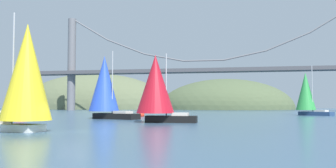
% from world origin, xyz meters
% --- Properties ---
extents(ground_plane, '(360.00, 360.00, 0.00)m').
position_xyz_m(ground_plane, '(0.00, 0.00, 0.00)').
color(ground_plane, '#385670').
extents(headland_center, '(57.81, 44.00, 26.05)m').
position_xyz_m(headland_center, '(5.00, 135.00, 0.00)').
color(headland_center, '#4C5B3D').
rests_on(headland_center, ground_plane).
extents(headland_left, '(71.89, 44.00, 32.61)m').
position_xyz_m(headland_left, '(-55.00, 135.00, 0.00)').
color(headland_left, '#5B6647').
rests_on(headland_left, ground_plane).
extents(suspension_bridge, '(129.57, 6.00, 32.78)m').
position_xyz_m(suspension_bridge, '(0.00, 95.00, 14.43)').
color(suspension_bridge, slate).
rests_on(suspension_bridge, ground_plane).
extents(sailboat_red_spinnaker, '(4.52, 7.39, 7.62)m').
position_xyz_m(sailboat_red_spinnaker, '(-34.52, 45.75, 3.65)').
color(sailboat_red_spinnaker, '#191E4C').
rests_on(sailboat_red_spinnaker, ground_plane).
extents(sailboat_blue_spinnaker, '(9.07, 6.51, 9.92)m').
position_xyz_m(sailboat_blue_spinnaker, '(-7.19, 25.20, 4.84)').
color(sailboat_blue_spinnaker, black).
rests_on(sailboat_blue_spinnaker, ground_plane).
extents(sailboat_crimson_sail, '(7.10, 4.46, 8.07)m').
position_xyz_m(sailboat_crimson_sail, '(2.86, 15.59, 4.29)').
color(sailboat_crimson_sail, black).
rests_on(sailboat_crimson_sail, ground_plane).
extents(sailboat_green_sail, '(7.23, 6.74, 9.54)m').
position_xyz_m(sailboat_green_sail, '(24.81, 49.08, 4.30)').
color(sailboat_green_sail, navy).
rests_on(sailboat_green_sail, ground_plane).
extents(sailboat_yellow_sail, '(7.84, 4.68, 9.48)m').
position_xyz_m(sailboat_yellow_sail, '(-3.83, -0.67, 4.38)').
color(sailboat_yellow_sail, white).
rests_on(sailboat_yellow_sail, ground_plane).
extents(channel_buoy, '(1.10, 1.10, 2.64)m').
position_xyz_m(channel_buoy, '(-4.58, 35.78, 0.37)').
color(channel_buoy, red).
rests_on(channel_buoy, ground_plane).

